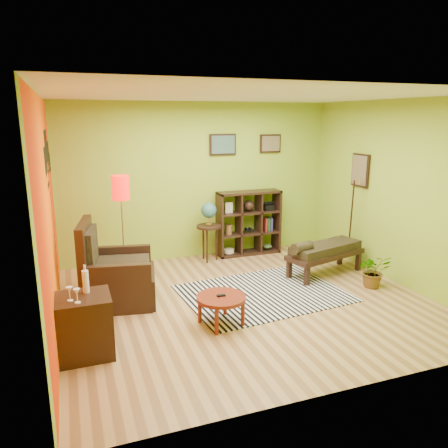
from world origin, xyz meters
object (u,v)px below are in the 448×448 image
object	(u,v)px
cube_shelf	(249,223)
bench	(324,251)
armchair	(114,278)
potted_plant	(373,274)
coffee_table	(221,300)
floor_lamp	(121,198)
globe_table	(209,217)
side_cabinet	(84,326)

from	to	relation	value
cube_shelf	bench	xyz separation A→B (m)	(0.69, -1.49, -0.19)
armchair	cube_shelf	xyz separation A→B (m)	(2.65, 1.42, 0.25)
potted_plant	coffee_table	bearing A→B (deg)	-171.53
coffee_table	floor_lamp	distance (m)	2.15
floor_lamp	cube_shelf	world-z (taller)	floor_lamp
floor_lamp	globe_table	distance (m)	1.90
side_cabinet	bench	bearing A→B (deg)	18.62
potted_plant	side_cabinet	bearing A→B (deg)	-172.47
globe_table	potted_plant	size ratio (longest dim) A/B	2.05
armchair	bench	distance (m)	3.34
globe_table	cube_shelf	xyz separation A→B (m)	(0.85, 0.16, -0.21)
side_cabinet	floor_lamp	size ratio (longest dim) A/B	0.58
coffee_table	side_cabinet	bearing A→B (deg)	-173.99
bench	potted_plant	distance (m)	0.86
coffee_table	globe_table	distance (m)	2.56
coffee_table	side_cabinet	distance (m)	1.63
potted_plant	floor_lamp	bearing A→B (deg)	161.33
armchair	bench	world-z (taller)	armchair
bench	side_cabinet	bearing A→B (deg)	-161.38
side_cabinet	globe_table	xyz separation A→B (m)	(2.26, 2.61, 0.47)
potted_plant	cube_shelf	bearing A→B (deg)	116.75
globe_table	bench	bearing A→B (deg)	-40.73
cube_shelf	bench	world-z (taller)	cube_shelf
floor_lamp	potted_plant	world-z (taller)	floor_lamp
armchair	side_cabinet	bearing A→B (deg)	-108.99
bench	coffee_table	bearing A→B (deg)	-152.97
side_cabinet	potted_plant	size ratio (longest dim) A/B	1.91
armchair	side_cabinet	xyz separation A→B (m)	(-0.46, -1.34, -0.01)
coffee_table	bench	distance (m)	2.44
bench	armchair	bearing A→B (deg)	178.91
bench	cube_shelf	bearing A→B (deg)	114.78
armchair	globe_table	xyz separation A→B (m)	(1.80, 1.26, 0.46)
globe_table	potted_plant	bearing A→B (deg)	-46.16
side_cabinet	globe_table	bearing A→B (deg)	49.07
armchair	cube_shelf	bearing A→B (deg)	28.20
armchair	potted_plant	distance (m)	3.85
coffee_table	globe_table	xyz separation A→B (m)	(0.63, 2.44, 0.49)
cube_shelf	globe_table	bearing A→B (deg)	-169.44
floor_lamp	potted_plant	size ratio (longest dim) A/B	3.30
armchair	floor_lamp	xyz separation A→B (m)	(0.20, 0.42, 1.04)
coffee_table	cube_shelf	world-z (taller)	cube_shelf
globe_table	potted_plant	xyz separation A→B (m)	(1.97, -2.05, -0.61)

